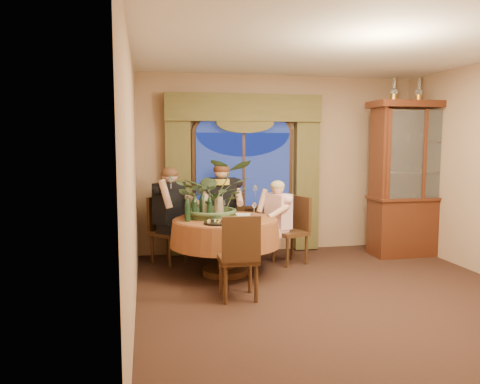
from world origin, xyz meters
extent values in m
plane|color=black|center=(0.00, 0.00, 0.00)|extent=(5.00, 5.00, 0.00)
plane|color=#9B795E|center=(0.00, 2.50, 1.40)|extent=(4.50, 0.00, 4.50)
plane|color=white|center=(0.00, 0.00, 2.80)|extent=(5.00, 5.00, 0.00)
cube|color=#4A4421|center=(-1.63, 2.38, 1.18)|extent=(0.38, 0.14, 2.32)
cube|color=#4A4421|center=(0.43, 2.38, 1.18)|extent=(0.38, 0.14, 2.32)
cylinder|color=maroon|center=(-1.10, 1.25, 0.38)|extent=(1.78, 1.78, 0.75)
cube|color=#3A180E|center=(1.97, 1.75, 1.18)|extent=(1.46, 0.57, 2.37)
cube|color=black|center=(-0.09, 1.61, 0.48)|extent=(0.54, 0.54, 0.96)
cube|color=black|center=(-0.86, 2.15, 0.48)|extent=(0.51, 0.51, 0.96)
cube|color=black|center=(-1.80, 1.96, 0.48)|extent=(0.59, 0.59, 0.96)
cube|color=black|center=(-1.12, 0.26, 0.48)|extent=(0.43, 0.43, 0.96)
imported|color=#415837|center=(-1.22, 1.42, 1.41)|extent=(1.06, 1.17, 0.92)
imported|color=brown|center=(-1.03, 1.22, 0.78)|extent=(0.17, 0.17, 0.05)
cylinder|color=black|center=(-1.25, 0.88, 0.76)|extent=(0.34, 0.34, 0.02)
cylinder|color=black|center=(-1.50, 1.24, 0.92)|extent=(0.07, 0.07, 0.33)
cylinder|color=tan|center=(-1.36, 1.27, 0.92)|extent=(0.07, 0.07, 0.33)
cylinder|color=tan|center=(-1.49, 1.36, 0.92)|extent=(0.07, 0.07, 0.33)
cylinder|color=black|center=(-1.38, 1.46, 0.92)|extent=(0.07, 0.07, 0.33)
cylinder|color=black|center=(-1.31, 1.19, 0.92)|extent=(0.07, 0.07, 0.33)
cylinder|color=black|center=(-1.60, 1.14, 0.92)|extent=(0.07, 0.07, 0.33)
cube|color=white|center=(-0.85, 1.03, 0.75)|extent=(0.24, 0.32, 0.00)
cube|color=white|center=(-0.81, 1.50, 0.75)|extent=(0.29, 0.35, 0.00)
cube|color=white|center=(-1.18, 0.98, 0.75)|extent=(0.24, 0.32, 0.00)
camera|label=1|loc=(-2.12, -4.76, 1.77)|focal=35.00mm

